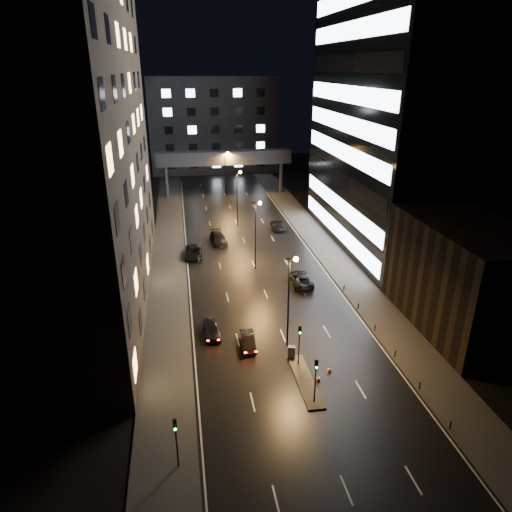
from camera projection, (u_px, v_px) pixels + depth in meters
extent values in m
plane|color=black|center=(244.00, 240.00, 77.21)|extent=(160.00, 160.00, 0.00)
cube|color=#383533|center=(169.00, 256.00, 70.69)|extent=(5.00, 110.00, 0.15)
cube|color=#383533|center=(324.00, 246.00, 74.56)|extent=(5.00, 110.00, 0.15)
cube|color=#2D2319|center=(65.00, 136.00, 51.47)|extent=(15.00, 48.00, 40.00)
cube|color=black|center=(465.00, 277.00, 49.78)|extent=(10.00, 18.00, 12.00)
cube|color=black|center=(410.00, 100.00, 68.77)|extent=(20.00, 36.00, 45.00)
cube|color=#333335|center=(213.00, 124.00, 125.17)|extent=(34.00, 14.00, 25.00)
cube|color=#333335|center=(224.00, 158.00, 101.23)|extent=(30.00, 3.00, 3.00)
cylinder|color=#333335|center=(166.00, 182.00, 101.14)|extent=(0.80, 0.80, 7.00)
cylinder|color=#333335|center=(281.00, 178.00, 105.17)|extent=(0.80, 0.80, 7.00)
cube|color=#383533|center=(305.00, 381.00, 42.65)|extent=(1.60, 8.00, 0.15)
cylinder|color=black|center=(299.00, 349.00, 44.22)|extent=(0.12, 0.12, 3.50)
cube|color=black|center=(300.00, 330.00, 43.37)|extent=(0.28, 0.22, 0.90)
sphere|color=#0CFF33|center=(300.00, 333.00, 43.35)|extent=(0.18, 0.18, 0.18)
cylinder|color=black|center=(315.00, 385.00, 39.22)|extent=(0.12, 0.12, 3.50)
cube|color=black|center=(316.00, 364.00, 38.37)|extent=(0.28, 0.22, 0.90)
sphere|color=#0CFF33|center=(317.00, 368.00, 38.35)|extent=(0.18, 0.18, 0.18)
cylinder|color=black|center=(177.00, 449.00, 32.90)|extent=(0.12, 0.12, 3.50)
cube|color=black|center=(175.00, 425.00, 32.05)|extent=(0.28, 0.22, 0.90)
sphere|color=#0CFF33|center=(175.00, 429.00, 32.03)|extent=(0.18, 0.18, 0.18)
cylinder|color=black|center=(450.00, 426.00, 36.76)|extent=(0.12, 0.12, 0.90)
cylinder|color=black|center=(420.00, 386.00, 41.31)|extent=(0.12, 0.12, 0.90)
cylinder|color=black|center=(395.00, 355.00, 45.85)|extent=(0.12, 0.12, 0.90)
cylinder|color=black|center=(375.00, 329.00, 50.40)|extent=(0.12, 0.12, 0.90)
cylinder|color=black|center=(358.00, 307.00, 54.95)|extent=(0.12, 0.12, 0.90)
cylinder|color=black|center=(344.00, 288.00, 59.50)|extent=(0.12, 0.12, 0.90)
cylinder|color=black|center=(288.00, 304.00, 46.16)|extent=(0.18, 0.18, 10.00)
cylinder|color=black|center=(290.00, 259.00, 44.24)|extent=(1.20, 0.12, 0.12)
sphere|color=#FF9E38|center=(296.00, 259.00, 44.37)|extent=(0.50, 0.50, 0.50)
cylinder|color=black|center=(256.00, 237.00, 64.36)|extent=(0.18, 0.18, 10.00)
cylinder|color=black|center=(256.00, 203.00, 62.44)|extent=(1.20, 0.12, 0.12)
sphere|color=#FF9E38|center=(260.00, 203.00, 62.57)|extent=(0.50, 0.50, 0.50)
cylinder|color=black|center=(237.00, 199.00, 82.56)|extent=(0.18, 0.18, 10.00)
cylinder|color=black|center=(237.00, 172.00, 80.64)|extent=(1.20, 0.12, 0.12)
sphere|color=#FF9E38|center=(240.00, 172.00, 80.77)|extent=(0.50, 0.50, 0.50)
cylinder|color=black|center=(225.00, 175.00, 100.76)|extent=(0.18, 0.18, 10.00)
cylinder|color=black|center=(225.00, 152.00, 98.83)|extent=(1.20, 0.12, 0.12)
sphere|color=#FF9E38|center=(228.00, 153.00, 98.96)|extent=(0.50, 0.50, 0.50)
imported|color=black|center=(212.00, 330.00, 49.65)|extent=(2.00, 4.42, 1.47)
imported|color=black|center=(248.00, 341.00, 47.72)|extent=(1.63, 4.14, 1.34)
imported|color=black|center=(194.00, 252.00, 70.25)|extent=(2.77, 5.64, 1.54)
imported|color=black|center=(218.00, 238.00, 75.80)|extent=(2.91, 5.78, 1.61)
imported|color=black|center=(301.00, 278.00, 61.49)|extent=(2.82, 5.77, 1.58)
imported|color=black|center=(278.00, 225.00, 82.44)|extent=(2.51, 5.48, 1.56)
cube|color=#464649|center=(292.00, 352.00, 45.68)|extent=(0.81, 0.65, 1.28)
cone|color=#FF4C0D|center=(329.00, 370.00, 43.88)|extent=(0.46, 0.46, 0.50)
cone|color=#FF380D|center=(319.00, 379.00, 42.59)|extent=(0.45, 0.45, 0.55)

